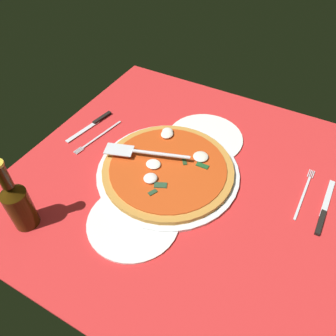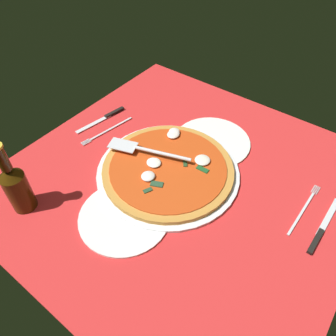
{
  "view_description": "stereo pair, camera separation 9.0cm",
  "coord_description": "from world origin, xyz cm",
  "px_view_note": "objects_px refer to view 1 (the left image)",
  "views": [
    {
      "loc": [
        -55.12,
        -25.39,
        67.66
      ],
      "look_at": [
        -0.52,
        4.53,
        2.27
      ],
      "focal_mm": 34.65,
      "sensor_mm": 36.0,
      "label": 1
    },
    {
      "loc": [
        -50.22,
        -32.96,
        67.66
      ],
      "look_at": [
        -0.52,
        4.53,
        2.27
      ],
      "focal_mm": 34.65,
      "sensor_mm": 36.0,
      "label": 2
    }
  ],
  "objects_px": {
    "dinner_plate_left": "(133,222)",
    "place_setting_near": "(314,203)",
    "beer_bottle": "(18,203)",
    "pizza_server": "(144,152)",
    "dinner_plate_right": "(205,138)",
    "place_setting_far": "(96,131)",
    "pizza": "(168,168)"
  },
  "relations": [
    {
      "from": "dinner_plate_left",
      "to": "dinner_plate_right",
      "type": "distance_m",
      "value": 0.37
    },
    {
      "from": "dinner_plate_right",
      "to": "place_setting_near",
      "type": "height_order",
      "value": "place_setting_near"
    },
    {
      "from": "pizza_server",
      "to": "place_setting_far",
      "type": "relative_size",
      "value": 1.08
    },
    {
      "from": "place_setting_near",
      "to": "dinner_plate_left",
      "type": "bearing_deg",
      "value": 127.05
    },
    {
      "from": "pizza_server",
      "to": "place_setting_near",
      "type": "xyz_separation_m",
      "value": [
        0.09,
        -0.46,
        -0.04
      ]
    },
    {
      "from": "pizza_server",
      "to": "place_setting_far",
      "type": "distance_m",
      "value": 0.22
    },
    {
      "from": "place_setting_near",
      "to": "place_setting_far",
      "type": "relative_size",
      "value": 0.97
    },
    {
      "from": "pizza_server",
      "to": "place_setting_near",
      "type": "bearing_deg",
      "value": 171.86
    },
    {
      "from": "dinner_plate_left",
      "to": "dinner_plate_right",
      "type": "relative_size",
      "value": 0.98
    },
    {
      "from": "pizza",
      "to": "beer_bottle",
      "type": "bearing_deg",
      "value": 144.74
    },
    {
      "from": "dinner_plate_left",
      "to": "place_setting_near",
      "type": "distance_m",
      "value": 0.47
    },
    {
      "from": "dinner_plate_left",
      "to": "place_setting_far",
      "type": "relative_size",
      "value": 1.02
    },
    {
      "from": "place_setting_near",
      "to": "beer_bottle",
      "type": "bearing_deg",
      "value": 124.51
    },
    {
      "from": "beer_bottle",
      "to": "pizza",
      "type": "bearing_deg",
      "value": -35.26
    },
    {
      "from": "place_setting_near",
      "to": "pizza_server",
      "type": "bearing_deg",
      "value": 101.63
    },
    {
      "from": "pizza_server",
      "to": "beer_bottle",
      "type": "xyz_separation_m",
      "value": [
        -0.31,
        0.15,
        0.03
      ]
    },
    {
      "from": "place_setting_far",
      "to": "beer_bottle",
      "type": "distance_m",
      "value": 0.38
    },
    {
      "from": "dinner_plate_left",
      "to": "place_setting_far",
      "type": "bearing_deg",
      "value": 51.42
    },
    {
      "from": "dinner_plate_left",
      "to": "pizza",
      "type": "xyz_separation_m",
      "value": [
        0.19,
        0.01,
        0.02
      ]
    },
    {
      "from": "pizza",
      "to": "place_setting_near",
      "type": "relative_size",
      "value": 1.68
    },
    {
      "from": "dinner_plate_left",
      "to": "pizza",
      "type": "bearing_deg",
      "value": 1.69
    },
    {
      "from": "dinner_plate_right",
      "to": "pizza_server",
      "type": "distance_m",
      "value": 0.22
    },
    {
      "from": "beer_bottle",
      "to": "dinner_plate_left",
      "type": "bearing_deg",
      "value": -61.19
    },
    {
      "from": "place_setting_far",
      "to": "beer_bottle",
      "type": "xyz_separation_m",
      "value": [
        -0.36,
        -0.07,
        0.08
      ]
    },
    {
      "from": "dinner_plate_left",
      "to": "pizza_server",
      "type": "xyz_separation_m",
      "value": [
        0.19,
        0.08,
        0.04
      ]
    },
    {
      "from": "dinner_plate_right",
      "to": "place_setting_near",
      "type": "bearing_deg",
      "value": -105.44
    },
    {
      "from": "pizza",
      "to": "dinner_plate_left",
      "type": "bearing_deg",
      "value": -178.31
    },
    {
      "from": "dinner_plate_left",
      "to": "beer_bottle",
      "type": "distance_m",
      "value": 0.27
    },
    {
      "from": "dinner_plate_right",
      "to": "pizza",
      "type": "height_order",
      "value": "pizza"
    },
    {
      "from": "dinner_plate_left",
      "to": "place_setting_near",
      "type": "bearing_deg",
      "value": -54.08
    },
    {
      "from": "pizza_server",
      "to": "place_setting_near",
      "type": "height_order",
      "value": "pizza_server"
    },
    {
      "from": "pizza",
      "to": "pizza_server",
      "type": "distance_m",
      "value": 0.08
    }
  ]
}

